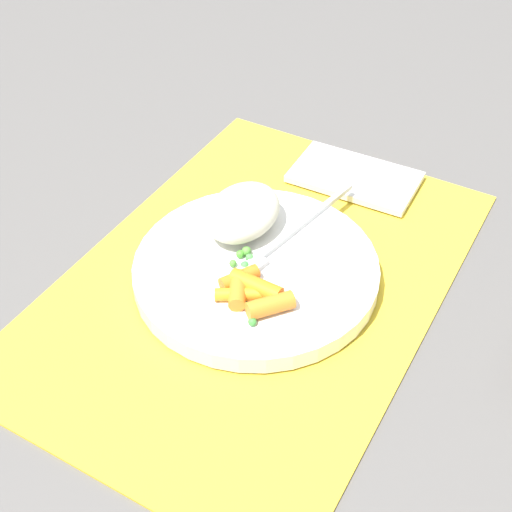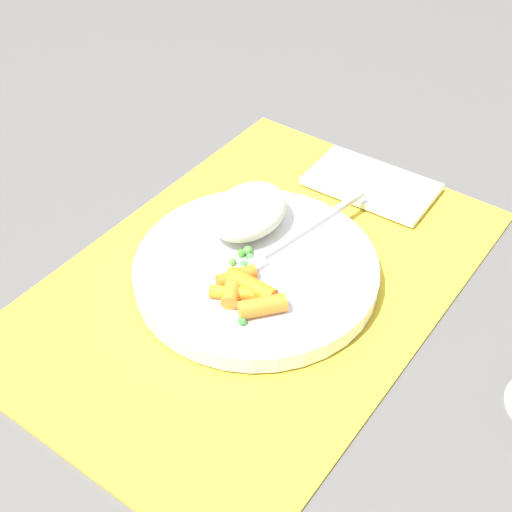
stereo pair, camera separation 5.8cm
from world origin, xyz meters
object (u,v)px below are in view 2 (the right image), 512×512
object	(u,v)px
carrot_portion	(246,291)
napkin	(371,184)
rice_mound	(249,211)
plate	(256,270)
fork	(286,242)

from	to	relation	value
carrot_portion	napkin	distance (m)	0.25
rice_mound	plate	bearing A→B (deg)	43.76
plate	napkin	distance (m)	0.20
napkin	carrot_portion	bearing A→B (deg)	-0.01
carrot_portion	fork	distance (m)	0.09
rice_mound	carrot_portion	xyz separation A→B (m)	(0.08, 0.06, -0.01)
plate	fork	bearing A→B (deg)	169.27
rice_mound	napkin	distance (m)	0.18
rice_mound	fork	bearing A→B (deg)	89.76
fork	plate	bearing A→B (deg)	-10.73
napkin	fork	bearing A→B (deg)	-4.17
fork	napkin	bearing A→B (deg)	175.83
plate	fork	distance (m)	0.04
plate	fork	size ratio (longest dim) A/B	1.24
plate	fork	world-z (taller)	fork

